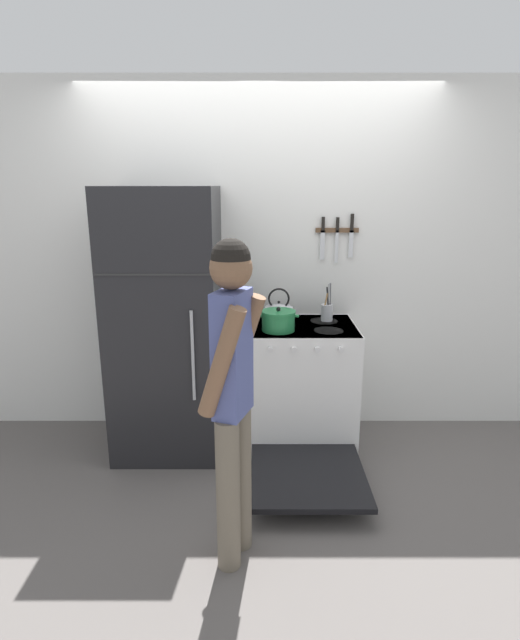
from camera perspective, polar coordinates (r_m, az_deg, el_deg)
name	(u,v)px	position (r m, az deg, el deg)	size (l,w,h in m)	color
ground_plane	(259,421)	(4.07, -0.08, -11.45)	(14.00, 14.00, 0.00)	#5B5654
wall_back	(259,262)	(3.71, -0.09, 6.65)	(10.00, 0.06, 2.55)	silver
refrigerator	(167,323)	(3.47, -10.57, -0.37)	(0.72, 0.73, 1.82)	black
stove_range	(301,387)	(3.59, 4.74, -7.63)	(0.75, 1.32, 0.88)	white
dutch_oven_pot	(279,321)	(3.33, 2.14, -0.06)	(0.27, 0.23, 0.16)	#237A42
tea_kettle	(279,312)	(3.57, 2.21, 0.98)	(0.25, 0.20, 0.24)	silver
utensil_jar	(327,311)	(3.60, 7.70, 1.00)	(0.08, 0.08, 0.27)	#B7BABF
person	(233,388)	(2.34, -3.10, -7.74)	(0.33, 0.38, 1.61)	#6B6051
wall_knife_strip	(338,231)	(3.68, 8.87, 10.03)	(0.31, 0.03, 0.35)	brown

